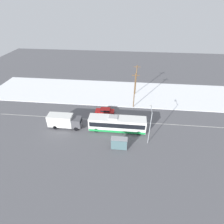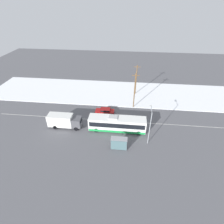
# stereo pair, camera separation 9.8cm
# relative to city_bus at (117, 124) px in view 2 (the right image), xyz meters

# --- Properties ---
(ground_plane) EXTENTS (120.00, 120.00, 0.00)m
(ground_plane) POSITION_rel_city_bus_xyz_m (1.33, 3.12, -1.65)
(ground_plane) COLOR #56565B
(snow_lot) EXTENTS (80.00, 15.55, 0.12)m
(snow_lot) POSITION_rel_city_bus_xyz_m (1.33, 17.04, -1.59)
(snow_lot) COLOR white
(snow_lot) RESTS_ON ground_plane
(lane_marking_center) EXTENTS (60.00, 0.12, 0.00)m
(lane_marking_center) POSITION_rel_city_bus_xyz_m (1.33, 3.12, -1.65)
(lane_marking_center) COLOR silver
(lane_marking_center) RESTS_ON ground_plane
(city_bus) EXTENTS (11.84, 2.57, 3.39)m
(city_bus) POSITION_rel_city_bus_xyz_m (0.00, 0.00, 0.00)
(city_bus) COLOR white
(city_bus) RESTS_ON ground_plane
(box_truck) EXTENTS (7.13, 2.30, 3.03)m
(box_truck) POSITION_rel_city_bus_xyz_m (-11.42, -0.09, 0.02)
(box_truck) COLOR silver
(box_truck) RESTS_ON ground_plane
(sedan_car) EXTENTS (4.50, 1.80, 1.31)m
(sedan_car) POSITION_rel_city_bus_xyz_m (-3.44, 5.97, -0.93)
(sedan_car) COLOR maroon
(sedan_car) RESTS_ON ground_plane
(pedestrian_at_stop) EXTENTS (0.60, 0.27, 1.67)m
(pedestrian_at_stop) POSITION_rel_city_bus_xyz_m (1.16, -4.34, -0.63)
(pedestrian_at_stop) COLOR #23232D
(pedestrian_at_stop) RESTS_ON ground_plane
(bus_shelter) EXTENTS (3.02, 1.20, 2.40)m
(bus_shelter) POSITION_rel_city_bus_xyz_m (0.78, -5.55, 0.03)
(bus_shelter) COLOR gray
(bus_shelter) RESTS_ON ground_plane
(streetlamp) EXTENTS (0.36, 2.90, 7.13)m
(streetlamp) POSITION_rel_city_bus_xyz_m (6.26, -2.73, 2.91)
(streetlamp) COLOR #9EA3A8
(streetlamp) RESTS_ON ground_plane
(utility_pole_roadside) EXTENTS (1.80, 0.24, 9.16)m
(utility_pole_roadside) POSITION_rel_city_bus_xyz_m (3.41, 9.57, 3.12)
(utility_pole_roadside) COLOR brown
(utility_pole_roadside) RESTS_ON ground_plane
(utility_pole_snowlot) EXTENTS (1.80, 0.24, 8.60)m
(utility_pole_snowlot) POSITION_rel_city_bus_xyz_m (3.88, 16.94, 2.84)
(utility_pole_snowlot) COLOR brown
(utility_pole_snowlot) RESTS_ON ground_plane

